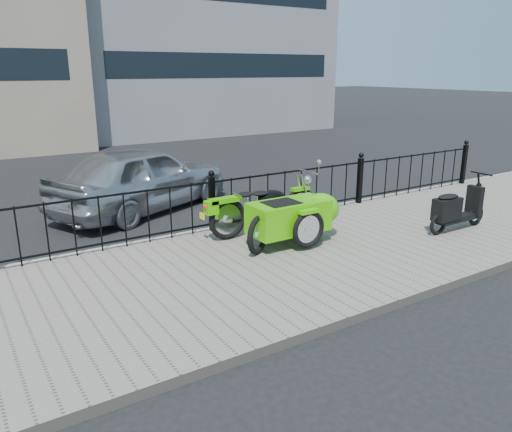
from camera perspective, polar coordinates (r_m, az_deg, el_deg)
ground at (r=7.83m, az=-0.47°, el=-4.96°), size 120.00×120.00×0.00m
sidewalk at (r=7.41m, az=1.59°, el=-5.72°), size 30.00×3.80×0.12m
curb at (r=8.99m, az=-5.37°, el=-1.76°), size 30.00×0.10×0.12m
iron_fence at (r=8.72m, az=-5.03°, el=1.29°), size 14.11×0.11×1.08m
motorcycle_sidecar at (r=8.20m, az=4.18°, el=0.39°), size 2.28×1.48×0.98m
scooter at (r=9.36m, az=21.80°, el=0.65°), size 1.44×0.42×0.98m
spare_tire at (r=7.61m, az=0.22°, el=-2.16°), size 0.57×0.39×0.62m
sedan_car at (r=10.61m, az=-12.93°, el=4.25°), size 4.36×3.14×1.38m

